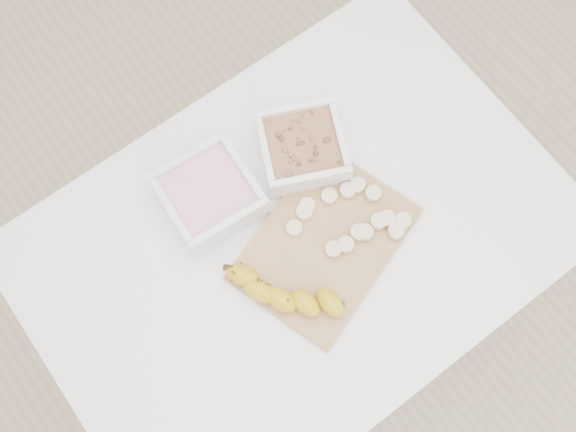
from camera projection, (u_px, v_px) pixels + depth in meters
ground at (294, 304)px, 1.92m from camera, size 3.50×3.50×0.00m
table at (297, 250)px, 1.30m from camera, size 1.00×0.70×0.75m
bowl_yogurt at (209, 195)px, 1.19m from camera, size 0.18×0.18×0.08m
bowl_granola at (302, 148)px, 1.22m from camera, size 0.21×0.21×0.07m
cutting_board at (325, 244)px, 1.20m from camera, size 0.38×0.32×0.01m
banana at (288, 293)px, 1.14m from camera, size 0.14×0.22×0.04m
banana_slices at (352, 217)px, 1.19m from camera, size 0.20×0.17×0.02m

